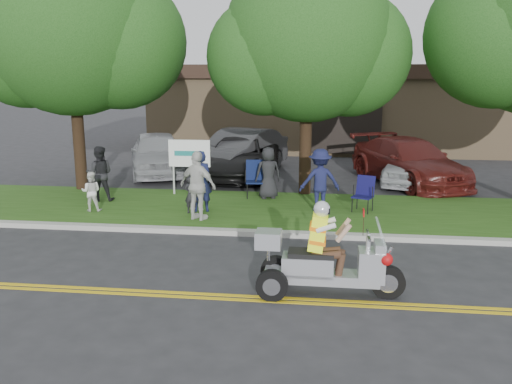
# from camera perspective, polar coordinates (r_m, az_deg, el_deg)

# --- Properties ---
(ground) EXTENTS (120.00, 120.00, 0.00)m
(ground) POSITION_cam_1_polar(r_m,az_deg,el_deg) (9.72, 0.54, -10.01)
(ground) COLOR #28282B
(ground) RESTS_ON ground
(centerline_near) EXTENTS (60.00, 0.10, 0.01)m
(centerline_near) POSITION_cam_1_polar(r_m,az_deg,el_deg) (9.19, 0.11, -11.37)
(centerline_near) COLOR gold
(centerline_near) RESTS_ON ground
(centerline_far) EXTENTS (60.00, 0.10, 0.01)m
(centerline_far) POSITION_cam_1_polar(r_m,az_deg,el_deg) (9.34, 0.24, -10.97)
(centerline_far) COLOR gold
(centerline_far) RESTS_ON ground
(curb) EXTENTS (60.00, 0.25, 0.12)m
(curb) POSITION_cam_1_polar(r_m,az_deg,el_deg) (12.56, 2.13, -4.41)
(curb) COLOR #A8A89E
(curb) RESTS_ON ground
(grass_verge) EXTENTS (60.00, 4.00, 0.10)m
(grass_verge) POSITION_cam_1_polar(r_m,az_deg,el_deg) (14.62, 2.87, -1.97)
(grass_verge) COLOR #244913
(grass_verge) RESTS_ON ground
(commercial_building) EXTENTS (18.00, 8.20, 4.00)m
(commercial_building) POSITION_cam_1_polar(r_m,az_deg,el_deg) (27.96, 9.20, 8.97)
(commercial_building) COLOR #9E7F5B
(commercial_building) RESTS_ON ground
(tree_left) EXTENTS (6.62, 5.40, 7.78)m
(tree_left) POSITION_cam_1_polar(r_m,az_deg,el_deg) (17.64, -18.65, 15.63)
(tree_left) COLOR #332114
(tree_left) RESTS_ON ground
(tree_mid) EXTENTS (5.88, 4.80, 7.05)m
(tree_mid) POSITION_cam_1_polar(r_m,az_deg,el_deg) (16.16, 5.63, 15.06)
(tree_mid) COLOR #332114
(tree_mid) RESTS_ON ground
(business_sign) EXTENTS (1.25, 0.06, 1.75)m
(business_sign) POSITION_cam_1_polar(r_m,az_deg,el_deg) (16.19, -7.01, 3.74)
(business_sign) COLOR silver
(business_sign) RESTS_ON ground
(trike_scooter) EXTENTS (2.52, 0.84, 1.66)m
(trike_scooter) POSITION_cam_1_polar(r_m,az_deg,el_deg) (9.28, 7.00, -7.42)
(trike_scooter) COLOR black
(trike_scooter) RESTS_ON ground
(lawn_chair_a) EXTENTS (0.65, 0.66, 0.93)m
(lawn_chair_a) POSITION_cam_1_polar(r_m,az_deg,el_deg) (14.56, 11.32, 0.06)
(lawn_chair_a) COLOR black
(lawn_chair_a) RESTS_ON grass_verge
(lawn_chair_b) EXTENTS (0.63, 0.65, 1.07)m
(lawn_chair_b) POSITION_cam_1_polar(r_m,az_deg,el_deg) (15.92, -0.05, 1.67)
(lawn_chair_b) COLOR black
(lawn_chair_b) RESTS_ON grass_verge
(spectator_adult_left) EXTENTS (0.66, 0.50, 1.62)m
(spectator_adult_left) POSITION_cam_1_polar(r_m,az_deg,el_deg) (14.24, -5.86, 1.13)
(spectator_adult_left) COLOR #171D42
(spectator_adult_left) RESTS_ON grass_verge
(spectator_adult_mid) EXTENTS (0.88, 0.76, 1.56)m
(spectator_adult_mid) POSITION_cam_1_polar(r_m,az_deg,el_deg) (15.98, -16.15, 1.86)
(spectator_adult_mid) COLOR black
(spectator_adult_mid) RESTS_ON grass_verge
(spectator_adult_right) EXTENTS (1.09, 0.76, 1.72)m
(spectator_adult_right) POSITION_cam_1_polar(r_m,az_deg,el_deg) (13.44, -6.13, 0.65)
(spectator_adult_right) COLOR silver
(spectator_adult_right) RESTS_ON grass_verge
(spectator_chair_a) EXTENTS (1.18, 0.84, 1.66)m
(spectator_chair_a) POSITION_cam_1_polar(r_m,az_deg,el_deg) (14.31, 6.73, 1.24)
(spectator_chair_a) COLOR #171A40
(spectator_chair_a) RESTS_ON grass_verge
(spectator_chair_b) EXTENTS (0.85, 0.69, 1.51)m
(spectator_chair_b) POSITION_cam_1_polar(r_m,az_deg,el_deg) (15.65, 1.30, 2.04)
(spectator_chair_b) COLOR black
(spectator_chair_b) RESTS_ON grass_verge
(child_left) EXTENTS (0.40, 0.30, 0.99)m
(child_left) POSITION_cam_1_polar(r_m,az_deg,el_deg) (14.12, -6.87, -0.30)
(child_left) COLOR black
(child_left) RESTS_ON grass_verge
(child_right) EXTENTS (0.57, 0.48, 1.06)m
(child_right) POSITION_cam_1_polar(r_m,az_deg,el_deg) (14.92, -16.96, 0.06)
(child_right) COLOR silver
(child_right) RESTS_ON grass_verge
(parked_car_far_left) EXTENTS (3.30, 4.94, 1.56)m
(parked_car_far_left) POSITION_cam_1_polar(r_m,az_deg,el_deg) (20.19, -10.35, 4.03)
(parked_car_far_left) COLOR #9D9EA3
(parked_car_far_left) RESTS_ON ground
(parked_car_left) EXTENTS (3.27, 5.24, 1.63)m
(parked_car_left) POSITION_cam_1_polar(r_m,az_deg,el_deg) (19.99, -1.67, 4.25)
(parked_car_left) COLOR #2F2F32
(parked_car_left) RESTS_ON ground
(parked_car_mid) EXTENTS (2.56, 5.25, 1.44)m
(parked_car_mid) POSITION_cam_1_polar(r_m,az_deg,el_deg) (19.36, -1.75, 3.67)
(parked_car_mid) COLOR black
(parked_car_mid) RESTS_ON ground
(parked_car_right) EXTENTS (4.09, 5.65, 1.52)m
(parked_car_right) POSITION_cam_1_polar(r_m,az_deg,el_deg) (18.87, 15.80, 3.10)
(parked_car_right) COLOR #521713
(parked_car_right) RESTS_ON ground
(parked_car_far_right) EXTENTS (2.59, 4.32, 1.38)m
(parked_car_far_right) POSITION_cam_1_polar(r_m,az_deg,el_deg) (18.96, 16.06, 2.90)
(parked_car_far_right) COLOR #B8BAC0
(parked_car_far_right) RESTS_ON ground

